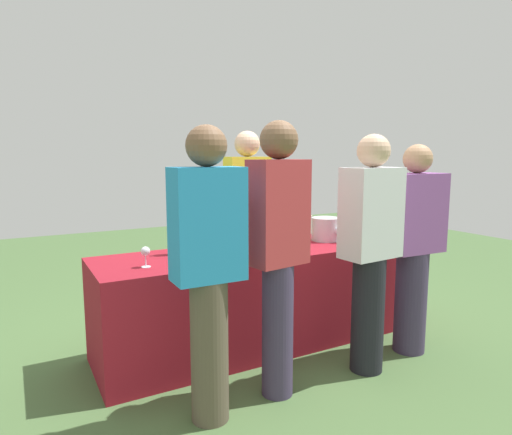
% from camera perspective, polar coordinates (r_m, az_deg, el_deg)
% --- Properties ---
extents(ground_plane, '(12.00, 12.00, 0.00)m').
position_cam_1_polar(ground_plane, '(3.65, 0.00, -15.86)').
color(ground_plane, '#476638').
extents(tasting_table, '(2.42, 0.72, 0.76)m').
position_cam_1_polar(tasting_table, '(3.51, 0.00, -10.21)').
color(tasting_table, maroon).
rests_on(tasting_table, ground_plane).
extents(wine_bottle_0, '(0.07, 0.07, 0.30)m').
position_cam_1_polar(wine_bottle_0, '(3.28, -10.45, -2.81)').
color(wine_bottle_0, black).
rests_on(wine_bottle_0, tasting_table).
extents(wine_bottle_1, '(0.07, 0.07, 0.31)m').
position_cam_1_polar(wine_bottle_1, '(3.31, -8.23, -2.68)').
color(wine_bottle_1, black).
rests_on(wine_bottle_1, tasting_table).
extents(wine_bottle_2, '(0.08, 0.08, 0.30)m').
position_cam_1_polar(wine_bottle_2, '(3.30, -5.70, -2.72)').
color(wine_bottle_2, black).
rests_on(wine_bottle_2, tasting_table).
extents(wine_bottle_3, '(0.07, 0.07, 0.33)m').
position_cam_1_polar(wine_bottle_3, '(3.48, -4.06, -1.92)').
color(wine_bottle_3, black).
rests_on(wine_bottle_3, tasting_table).
extents(wine_bottle_4, '(0.08, 0.08, 0.30)m').
position_cam_1_polar(wine_bottle_4, '(3.50, 1.06, -2.02)').
color(wine_bottle_4, black).
rests_on(wine_bottle_4, tasting_table).
extents(wine_bottle_5, '(0.08, 0.08, 0.32)m').
position_cam_1_polar(wine_bottle_5, '(3.71, 5.60, -1.30)').
color(wine_bottle_5, black).
rests_on(wine_bottle_5, tasting_table).
extents(wine_glass_0, '(0.06, 0.06, 0.14)m').
position_cam_1_polar(wine_glass_0, '(2.96, -14.01, -4.37)').
color(wine_glass_0, silver).
rests_on(wine_glass_0, tasting_table).
extents(wine_glass_1, '(0.07, 0.07, 0.13)m').
position_cam_1_polar(wine_glass_1, '(3.39, 1.87, -2.63)').
color(wine_glass_1, silver).
rests_on(wine_glass_1, tasting_table).
extents(wine_glass_2, '(0.07, 0.07, 0.14)m').
position_cam_1_polar(wine_glass_2, '(3.73, 10.67, -1.79)').
color(wine_glass_2, silver).
rests_on(wine_glass_2, tasting_table).
extents(ice_bucket, '(0.24, 0.24, 0.20)m').
position_cam_1_polar(ice_bucket, '(3.81, 8.92, -1.47)').
color(ice_bucket, silver).
rests_on(ice_bucket, tasting_table).
extents(server_pouring, '(0.39, 0.23, 1.69)m').
position_cam_1_polar(server_pouring, '(4.01, -1.11, 0.13)').
color(server_pouring, '#3F3351').
rests_on(server_pouring, ground_plane).
extents(guest_0, '(0.38, 0.22, 1.63)m').
position_cam_1_polar(guest_0, '(2.41, -6.16, -6.05)').
color(guest_0, brown).
rests_on(guest_0, ground_plane).
extents(guest_1, '(0.38, 0.25, 1.68)m').
position_cam_1_polar(guest_1, '(2.65, 2.86, -3.84)').
color(guest_1, '#3F3351').
rests_on(guest_1, ground_plane).
extents(guest_2, '(0.42, 0.25, 1.61)m').
position_cam_1_polar(guest_2, '(3.07, 14.45, -3.62)').
color(guest_2, black).
rests_on(guest_2, ground_plane).
extents(guest_3, '(0.44, 0.25, 1.55)m').
position_cam_1_polar(guest_3, '(3.48, 19.57, -3.16)').
color(guest_3, '#3F3351').
rests_on(guest_3, ground_plane).
extents(menu_board, '(0.46, 0.06, 0.85)m').
position_cam_1_polar(menu_board, '(4.63, 4.85, -5.14)').
color(menu_board, white).
rests_on(menu_board, ground_plane).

